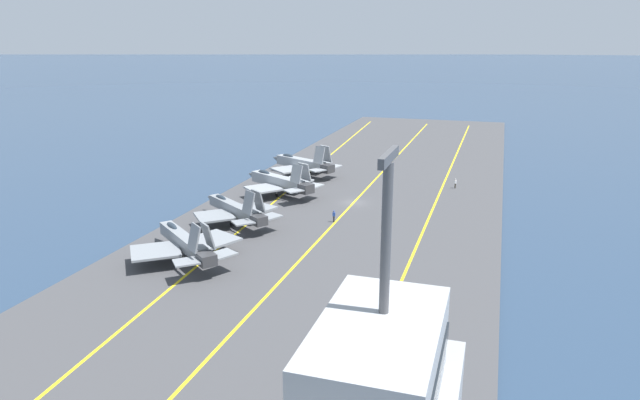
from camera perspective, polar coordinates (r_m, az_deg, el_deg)
The scene contains 14 objects.
ground_plane at distance 94.90m, azimuth 3.40°, elevation -0.48°, with size 2000.00×2000.00×0.00m, color navy.
carrier_deck at distance 94.85m, azimuth 3.40°, elevation -0.36°, with size 211.34×47.18×0.40m, color #424244.
deck_stripe_foul_line at distance 92.64m, azimuth 11.20°, elevation -0.91°, with size 190.21×0.36×0.01m, color yellow.
deck_stripe_centerline at distance 94.79m, azimuth 3.40°, elevation -0.25°, with size 190.21×0.36×0.01m, color yellow.
deck_stripe_edge_line at distance 98.62m, azimuth -3.93°, elevation 0.38°, with size 190.21×0.36×0.01m, color yellow.
parked_jet_nearest at distance 71.82m, azimuth -13.41°, elevation -4.07°, with size 14.12×15.55×6.12m.
parked_jet_second at distance 84.21m, azimuth -8.51°, elevation -0.88°, with size 13.24×15.60×6.12m.
parked_jet_third at distance 99.08m, azimuth -4.14°, elevation 1.87°, with size 13.04×16.15×6.33m.
parked_jet_fourth at distance 113.39m, azimuth -1.81°, elevation 3.69°, with size 13.62×16.27×6.55m.
crew_white_vest at distance 106.31m, azimuth 13.38°, elevation 1.66°, with size 0.44×0.46×1.77m.
crew_purple_vest at distance 96.75m, azimuth 6.99°, elevation 0.56°, with size 0.42×0.46×1.67m.
crew_blue_vest at distance 84.31m, azimuth 1.40°, elevation -1.57°, with size 0.32×0.42×1.81m.
crew_red_vest at distance 48.15m, azimuth 10.31°, elevation -16.15°, with size 0.41×0.30×1.65m.
crew_green_vest at distance 57.32m, azimuth 11.67°, elevation -10.63°, with size 0.36×0.44×1.78m.
Camera 1 is at (-88.40, -22.02, 26.61)m, focal length 32.00 mm.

